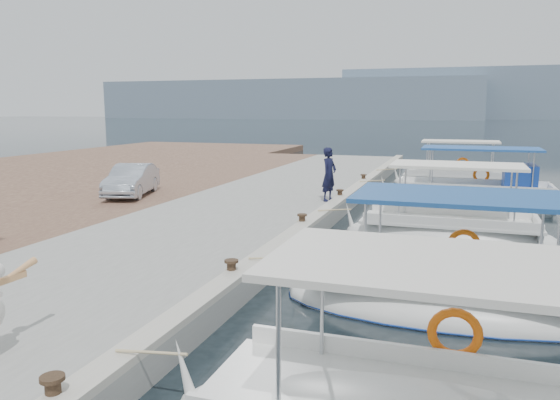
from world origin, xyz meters
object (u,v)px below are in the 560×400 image
at_px(parked_car, 132,180).
at_px(fishing_caique_d, 476,198).
at_px(fisherman, 329,174).
at_px(fishing_caique_c, 448,236).
at_px(fishing_caique_e, 455,183).
at_px(fishing_caique_b, 445,303).

bearing_deg(parked_car, fishing_caique_d, 7.82).
height_order(fishing_caique_d, fisherman, fisherman).
xyz_separation_m(fishing_caique_c, fishing_caique_e, (-0.01, 11.90, 0.00)).
height_order(fishing_caique_c, fisherman, fisherman).
bearing_deg(fishing_caique_c, fisherman, 147.28).
relative_size(fishing_caique_d, fishing_caique_e, 1.26).
xyz_separation_m(fishing_caique_b, fishing_caique_c, (-0.09, 5.78, 0.00)).
relative_size(fishing_caique_b, fisherman, 3.25).
xyz_separation_m(fishing_caique_d, fisherman, (-5.09, -4.51, 1.27)).
distance_m(fishing_caique_d, fisherman, 6.91).
relative_size(fishing_caique_c, fisherman, 3.15).
bearing_deg(fishing_caique_e, fishing_caique_d, -79.37).
xyz_separation_m(fishing_caique_d, fishing_caique_e, (-0.88, 4.69, -0.06)).
relative_size(fishing_caique_c, fishing_caique_d, 0.80).
bearing_deg(fishing_caique_c, fishing_caique_e, 90.02).
bearing_deg(parked_car, fisherman, -7.62).
bearing_deg(fishing_caique_b, fisherman, 116.90).
relative_size(fishing_caique_b, fishing_caique_e, 1.03).
distance_m(fishing_caique_b, fishing_caique_e, 17.68).
relative_size(fishing_caique_c, parked_car, 1.67).
distance_m(fishing_caique_e, fisherman, 10.20).
relative_size(fishing_caique_b, fishing_caique_c, 1.03).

